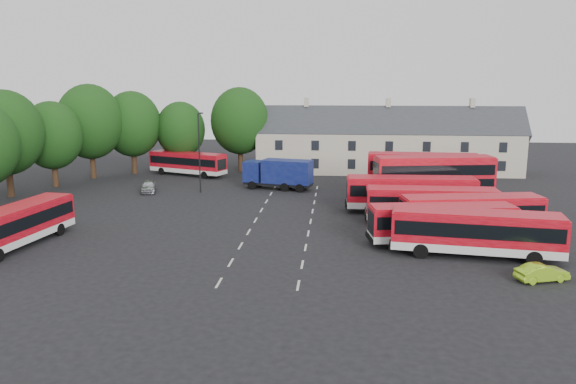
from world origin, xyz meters
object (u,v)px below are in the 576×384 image
object	(u,v)px
bus_west	(16,223)
lamppost	(199,150)
bus_row_a	(476,230)
lime_car	(542,273)
silver_car	(149,186)
bus_dd_south	(434,177)
box_truck	(279,173)

from	to	relation	value
bus_west	lamppost	distance (m)	23.61
bus_row_a	lime_car	distance (m)	5.77
silver_car	bus_dd_south	bearing A→B (deg)	-22.00
bus_dd_south	silver_car	size ratio (longest dim) A/B	3.13
bus_dd_south	lime_car	distance (m)	22.57
silver_car	lime_car	bearing A→B (deg)	-52.59
bus_row_a	bus_west	size ratio (longest dim) A/B	1.06
silver_car	lime_car	xyz separation A→B (m)	(34.20, -25.63, -0.11)
lime_car	lamppost	world-z (taller)	lamppost
bus_west	silver_car	distance (m)	21.76
bus_west	bus_row_a	bearing A→B (deg)	-81.21
bus_dd_south	bus_row_a	bearing A→B (deg)	-99.00
box_truck	lime_car	xyz separation A→B (m)	(19.69, -28.63, -1.38)
bus_dd_south	lamppost	world-z (taller)	lamppost
box_truck	lamppost	xyz separation A→B (m)	(-8.58, -2.84, 2.85)
bus_row_a	bus_dd_south	distance (m)	17.58
bus_west	silver_car	xyz separation A→B (m)	(2.93, 21.53, -1.21)
bus_dd_south	lime_car	bearing A→B (deg)	-91.23
box_truck	lamppost	size ratio (longest dim) A/B	0.92
box_truck	silver_car	distance (m)	14.87
bus_dd_south	lamppost	distance (m)	25.40
box_truck	lamppost	world-z (taller)	lamppost
lime_car	lamppost	distance (m)	38.50
silver_car	lamppost	distance (m)	7.22
bus_west	lamppost	xyz separation A→B (m)	(8.86, 21.69, 2.90)
bus_dd_south	bus_west	size ratio (longest dim) A/B	1.08
bus_row_a	bus_west	distance (m)	34.06
lime_car	bus_west	bearing A→B (deg)	65.63
box_truck	lamppost	distance (m)	9.47
silver_car	box_truck	bearing A→B (deg)	-4.05
bus_west	lamppost	world-z (taller)	lamppost
bus_west	lime_car	xyz separation A→B (m)	(37.13, -4.10, -1.33)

